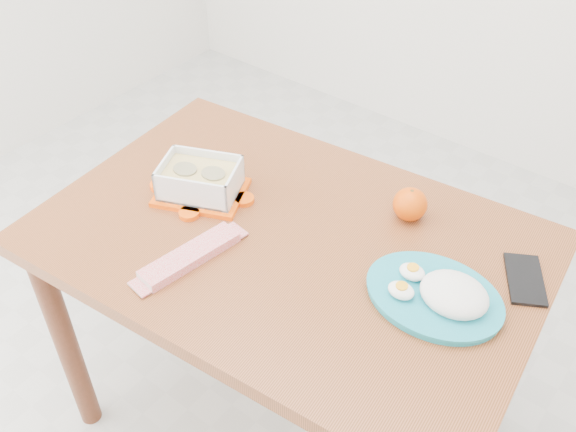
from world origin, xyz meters
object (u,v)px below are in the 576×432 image
Objects in this scene: orange_fruit at (410,204)px; rice_plate at (441,293)px; food_container at (200,180)px; smartphone at (525,279)px; dining_table at (288,268)px.

rice_plate is (0.18, -0.19, -0.01)m from orange_fruit.
orange_fruit is at bearing 4.54° from food_container.
food_container is 0.51m from orange_fruit.
smartphone is at bearing -7.84° from food_container.
rice_plate is 0.20m from smartphone.
rice_plate reaches higher than dining_table.
orange_fruit is 0.54× the size of smartphone.
orange_fruit is 0.27× the size of rice_plate.
smartphone is (0.48, 0.20, 0.11)m from dining_table.
dining_table is 14.97× the size of orange_fruit.
food_container is at bearing 177.10° from dining_table.
orange_fruit is 0.30m from smartphone.
food_container is at bearing -178.86° from rice_plate.
dining_table is 0.30m from food_container.
food_container reaches higher than dining_table.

